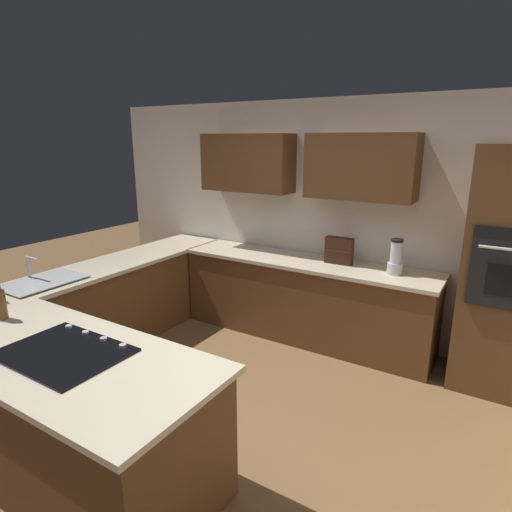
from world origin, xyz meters
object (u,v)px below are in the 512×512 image
at_px(cooktop, 64,352).
at_px(oil_bottle, 1,303).
at_px(spice_rack, 339,251).
at_px(sink_unit, 42,281).
at_px(blender, 396,259).

relative_size(cooktop, oil_bottle, 2.50).
relative_size(cooktop, spice_rack, 2.63).
distance_m(sink_unit, blender, 3.34).
distance_m(sink_unit, oil_bottle, 0.83).
distance_m(blender, oil_bottle, 3.40).
distance_m(spice_rack, oil_bottle, 3.10).
bearing_deg(spice_rack, oil_bottle, 59.77).
distance_m(cooktop, oil_bottle, 0.86).
bearing_deg(sink_unit, oil_bottle, 129.21).
bearing_deg(sink_unit, spice_rack, -135.52).
height_order(sink_unit, spice_rack, spice_rack).
height_order(cooktop, blender, blender).
relative_size(sink_unit, spice_rack, 2.42).
bearing_deg(oil_bottle, blender, -129.46).
bearing_deg(oil_bottle, sink_unit, -50.79).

